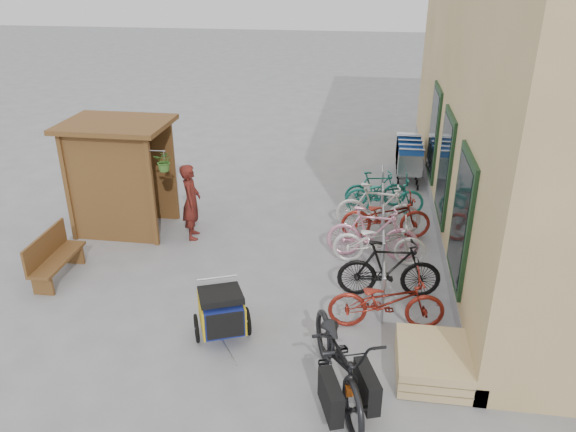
# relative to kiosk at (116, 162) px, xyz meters

# --- Properties ---
(ground) EXTENTS (80.00, 80.00, 0.00)m
(ground) POSITION_rel_kiosk_xyz_m (3.28, -2.47, -1.55)
(ground) COLOR gray
(kiosk) EXTENTS (2.49, 1.65, 2.40)m
(kiosk) POSITION_rel_kiosk_xyz_m (0.00, 0.00, 0.00)
(kiosk) COLOR brown
(kiosk) RESTS_ON ground
(bike_rack) EXTENTS (0.05, 5.35, 0.86)m
(bike_rack) POSITION_rel_kiosk_xyz_m (5.58, -0.07, -1.04)
(bike_rack) COLOR #A5A8AD
(bike_rack) RESTS_ON ground
(pallet_stack) EXTENTS (1.00, 1.20, 0.40)m
(pallet_stack) POSITION_rel_kiosk_xyz_m (6.28, -3.87, -1.34)
(pallet_stack) COLOR tan
(pallet_stack) RESTS_ON ground
(bench) EXTENTS (0.45, 1.43, 0.90)m
(bench) POSITION_rel_kiosk_xyz_m (-0.40, -2.17, -1.09)
(bench) COLOR brown
(bench) RESTS_ON ground
(shopping_carts) EXTENTS (0.63, 2.14, 1.14)m
(shopping_carts) POSITION_rel_kiosk_xyz_m (6.28, 4.18, -0.89)
(shopping_carts) COLOR silver
(shopping_carts) RESTS_ON ground
(child_trailer) EXTENTS (0.96, 1.46, 0.85)m
(child_trailer) POSITION_rel_kiosk_xyz_m (3.11, -3.44, -1.08)
(child_trailer) COLOR navy
(child_trailer) RESTS_ON ground
(cargo_bike) EXTENTS (1.50, 2.42, 1.20)m
(cargo_bike) POSITION_rel_kiosk_xyz_m (4.98, -4.46, -0.96)
(cargo_bike) COLOR black
(cargo_bike) RESTS_ON ground
(person_kiosk) EXTENTS (0.50, 0.66, 1.63)m
(person_kiosk) POSITION_rel_kiosk_xyz_m (1.62, -0.16, -0.74)
(person_kiosk) COLOR maroon
(person_kiosk) RESTS_ON ground
(bike_0) EXTENTS (1.90, 0.83, 0.97)m
(bike_0) POSITION_rel_kiosk_xyz_m (5.63, -2.82, -1.07)
(bike_0) COLOR maroon
(bike_0) RESTS_ON ground
(bike_1) EXTENTS (1.83, 0.65, 1.08)m
(bike_1) POSITION_rel_kiosk_xyz_m (5.68, -1.89, -1.01)
(bike_1) COLOR black
(bike_1) RESTS_ON ground
(bike_2) EXTENTS (1.78, 0.63, 0.94)m
(bike_2) POSITION_rel_kiosk_xyz_m (5.52, -0.73, -1.08)
(bike_2) COLOR white
(bike_2) RESTS_ON ground
(bike_3) EXTENTS (1.83, 0.60, 1.09)m
(bike_3) POSITION_rel_kiosk_xyz_m (5.39, -0.54, -1.01)
(bike_3) COLOR #F49EBE
(bike_3) RESTS_ON ground
(bike_4) EXTENTS (1.95, 0.91, 0.98)m
(bike_4) POSITION_rel_kiosk_xyz_m (5.65, 0.40, -1.06)
(bike_4) COLOR maroon
(bike_4) RESTS_ON ground
(bike_5) EXTENTS (1.86, 0.68, 1.09)m
(bike_5) POSITION_rel_kiosk_xyz_m (5.48, 0.68, -1.01)
(bike_5) COLOR white
(bike_5) RESTS_ON ground
(bike_6) EXTENTS (1.82, 0.70, 0.94)m
(bike_6) POSITION_rel_kiosk_xyz_m (5.64, 1.64, -1.08)
(bike_6) COLOR #1C7265
(bike_6) RESTS_ON ground
(bike_7) EXTENTS (1.53, 0.69, 0.89)m
(bike_7) POSITION_rel_kiosk_xyz_m (5.44, 2.03, -1.11)
(bike_7) COLOR #1C7265
(bike_7) RESTS_ON ground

